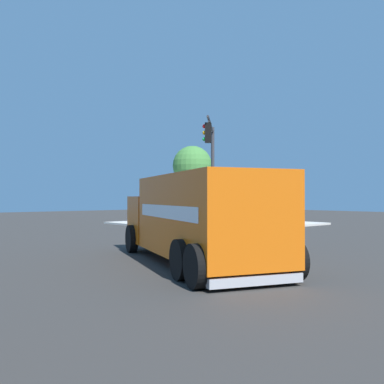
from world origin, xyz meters
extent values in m
plane|color=#33302D|center=(0.00, 0.00, 0.00)|extent=(100.00, 100.00, 0.00)
cube|color=beige|center=(-13.50, -13.50, 0.07)|extent=(12.08, 12.08, 0.14)
cube|color=orange|center=(0.63, 0.40, 1.50)|extent=(4.45, 6.59, 2.30)
cube|color=orange|center=(-0.87, -3.49, 1.20)|extent=(2.92, 2.64, 1.70)
cube|color=black|center=(-1.18, -4.29, 1.54)|extent=(1.91, 0.80, 0.88)
cube|color=#B2B2B7|center=(1.71, 3.16, 0.19)|extent=(2.22, 1.02, 0.21)
cube|color=white|center=(1.76, -0.04, 1.62)|extent=(1.88, 4.81, 0.36)
cube|color=white|center=(-0.49, 0.83, 1.62)|extent=(1.88, 4.81, 0.36)
cylinder|color=black|center=(0.30, -3.89, 0.50)|extent=(0.62, 1.03, 1.00)
cylinder|color=black|center=(-2.01, -3.00, 0.50)|extent=(0.62, 1.03, 1.00)
cylinder|color=black|center=(2.32, 1.32, 0.50)|extent=(0.62, 1.03, 1.00)
cylinder|color=black|center=(0.01, 2.21, 0.50)|extent=(0.62, 1.03, 1.00)
cylinder|color=black|center=(2.70, 2.29, 0.50)|extent=(0.62, 1.03, 1.00)
cylinder|color=black|center=(0.39, 3.19, 0.50)|extent=(0.62, 1.03, 1.00)
cylinder|color=#38383D|center=(-8.14, -8.30, 3.11)|extent=(0.20, 0.20, 5.93)
cylinder|color=#38383D|center=(-6.43, -6.71, 5.82)|extent=(3.49, 3.26, 0.12)
cylinder|color=#38383D|center=(-4.98, -5.36, 5.70)|extent=(0.03, 0.03, 0.25)
cube|color=black|center=(-4.98, -5.36, 5.10)|extent=(0.42, 0.42, 0.95)
sphere|color=red|center=(-4.86, -5.49, 5.41)|extent=(0.20, 0.20, 0.20)
sphere|color=#EFA314|center=(-4.86, -5.49, 5.10)|extent=(0.20, 0.20, 0.20)
sphere|color=#19CC4C|center=(-4.86, -5.49, 4.79)|extent=(0.20, 0.20, 0.20)
cylinder|color=gray|center=(-10.51, -12.71, 0.58)|extent=(0.14, 0.14, 0.87)
cylinder|color=gray|center=(-10.54, -12.87, 0.58)|extent=(0.14, 0.14, 0.87)
cube|color=#BF333F|center=(-10.53, -12.79, 1.34)|extent=(0.29, 0.38, 0.65)
sphere|color=tan|center=(-10.53, -12.79, 1.79)|extent=(0.24, 0.24, 0.24)
cylinder|color=#BF333F|center=(-10.48, -12.58, 1.37)|extent=(0.09, 0.09, 0.59)
cylinder|color=#BF333F|center=(-10.57, -13.01, 1.37)|extent=(0.09, 0.09, 0.59)
cube|color=white|center=(-17.28, -19.29, 0.61)|extent=(0.08, 0.04, 0.95)
cube|color=white|center=(-17.10, -19.29, 0.61)|extent=(0.08, 0.04, 0.95)
cube|color=white|center=(-16.92, -19.29, 0.61)|extent=(0.08, 0.04, 0.95)
cube|color=white|center=(-16.74, -19.29, 0.61)|extent=(0.08, 0.04, 0.95)
cube|color=white|center=(-16.56, -19.29, 0.61)|extent=(0.08, 0.04, 0.95)
cube|color=white|center=(-16.38, -19.29, 0.61)|extent=(0.08, 0.04, 0.95)
cube|color=white|center=(-16.20, -19.29, 0.61)|extent=(0.08, 0.04, 0.95)
cube|color=white|center=(-16.02, -19.29, 0.61)|extent=(0.08, 0.04, 0.95)
cube|color=white|center=(-15.84, -19.29, 0.61)|extent=(0.08, 0.04, 0.95)
cube|color=white|center=(-15.66, -19.29, 0.61)|extent=(0.08, 0.04, 0.95)
cube|color=white|center=(-15.48, -19.29, 0.61)|extent=(0.08, 0.04, 0.95)
cube|color=white|center=(-15.30, -19.29, 0.61)|extent=(0.08, 0.04, 0.95)
cube|color=white|center=(-15.12, -19.29, 0.61)|extent=(0.08, 0.04, 0.95)
cube|color=white|center=(-14.94, -19.29, 0.61)|extent=(0.08, 0.04, 0.95)
cube|color=white|center=(-14.76, -19.29, 0.61)|extent=(0.08, 0.04, 0.95)
cube|color=white|center=(-14.58, -19.29, 0.61)|extent=(0.08, 0.04, 0.95)
cube|color=white|center=(-14.40, -19.29, 0.61)|extent=(0.08, 0.04, 0.95)
cube|color=white|center=(-14.22, -19.29, 0.61)|extent=(0.08, 0.04, 0.95)
cube|color=white|center=(-14.04, -19.29, 0.61)|extent=(0.08, 0.04, 0.95)
cube|color=white|center=(-13.86, -19.29, 0.61)|extent=(0.08, 0.04, 0.95)
cube|color=white|center=(-13.68, -19.29, 0.61)|extent=(0.08, 0.04, 0.95)
cube|color=white|center=(-13.50, -19.29, 0.61)|extent=(0.08, 0.04, 0.95)
cube|color=white|center=(-13.32, -19.29, 0.61)|extent=(0.08, 0.04, 0.95)
cube|color=white|center=(-13.14, -19.29, 0.61)|extent=(0.08, 0.04, 0.95)
cube|color=white|center=(-12.96, -19.29, 0.61)|extent=(0.08, 0.04, 0.95)
cube|color=white|center=(-12.78, -19.29, 0.61)|extent=(0.08, 0.04, 0.95)
cube|color=white|center=(-12.60, -19.29, 0.61)|extent=(0.08, 0.04, 0.95)
cube|color=white|center=(-12.42, -19.29, 0.61)|extent=(0.08, 0.04, 0.95)
cube|color=white|center=(-12.24, -19.29, 0.61)|extent=(0.08, 0.04, 0.95)
cube|color=white|center=(-12.06, -19.29, 0.61)|extent=(0.08, 0.04, 0.95)
cube|color=white|center=(-11.88, -19.29, 0.61)|extent=(0.08, 0.04, 0.95)
cube|color=white|center=(-11.70, -19.29, 0.61)|extent=(0.08, 0.04, 0.95)
cube|color=white|center=(-11.52, -19.29, 0.61)|extent=(0.08, 0.04, 0.95)
cube|color=white|center=(-11.34, -19.29, 0.61)|extent=(0.08, 0.04, 0.95)
cube|color=white|center=(-11.16, -19.29, 0.61)|extent=(0.08, 0.04, 0.95)
cube|color=white|center=(-10.98, -19.29, 0.61)|extent=(0.08, 0.04, 0.95)
cube|color=white|center=(-10.80, -19.29, 0.61)|extent=(0.08, 0.04, 0.95)
cube|color=white|center=(-10.62, -19.29, 0.61)|extent=(0.08, 0.04, 0.95)
cube|color=white|center=(-10.44, -19.29, 0.61)|extent=(0.08, 0.04, 0.95)
cube|color=white|center=(-10.26, -19.29, 0.61)|extent=(0.08, 0.04, 0.95)
cube|color=white|center=(-10.08, -19.29, 0.61)|extent=(0.08, 0.04, 0.95)
cube|color=white|center=(-9.90, -19.29, 0.61)|extent=(0.08, 0.04, 0.95)
cube|color=white|center=(-9.72, -19.29, 0.61)|extent=(0.08, 0.04, 0.95)
cube|color=white|center=(-13.50, -19.31, 0.85)|extent=(7.66, 0.03, 0.07)
cube|color=white|center=(-13.50, -19.31, 0.42)|extent=(7.66, 0.03, 0.07)
cylinder|color=brown|center=(-14.17, -16.89, 1.79)|extent=(0.32, 0.32, 3.30)
sphere|color=#427F38|center=(-14.17, -16.89, 4.65)|extent=(3.24, 3.24, 3.24)
camera|label=1|loc=(8.91, 9.19, 2.01)|focal=39.57mm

